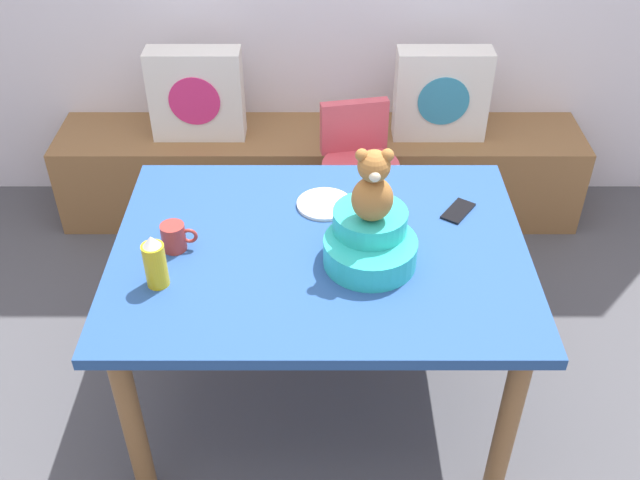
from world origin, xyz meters
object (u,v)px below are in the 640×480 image
at_px(infant_seat_teal, 370,241).
at_px(teddy_bear, 373,187).
at_px(pillow_floral_left, 197,94).
at_px(pillow_floral_right, 442,95).
at_px(cell_phone, 458,211).
at_px(dining_table, 320,268).
at_px(highchair, 360,170).
at_px(coffee_mug, 174,237).
at_px(book_stack, 347,128).
at_px(ketchup_bottle, 155,262).
at_px(dinner_plate_near, 325,204).

height_order(infant_seat_teal, teddy_bear, teddy_bear).
xyz_separation_m(pillow_floral_left, infant_seat_teal, (0.74, -1.30, 0.13)).
relative_size(pillow_floral_right, cell_phone, 3.06).
relative_size(dining_table, cell_phone, 9.57).
xyz_separation_m(highchair, coffee_mug, (-0.65, -0.83, 0.27)).
bearing_deg(highchair, pillow_floral_right, 46.17).
height_order(infant_seat_teal, cell_phone, infant_seat_teal).
distance_m(teddy_bear, cell_phone, 0.50).
bearing_deg(book_stack, ketchup_bottle, -113.59).
bearing_deg(pillow_floral_right, dinner_plate_near, -119.12).
bearing_deg(pillow_floral_left, coffee_mug, -85.07).
relative_size(dining_table, teddy_bear, 5.51).
bearing_deg(ketchup_bottle, pillow_floral_left, 93.26).
relative_size(highchair, infant_seat_teal, 2.39).
bearing_deg(dinner_plate_near, coffee_mug, -153.30).
distance_m(dinner_plate_near, cell_phone, 0.47).
height_order(pillow_floral_right, ketchup_bottle, ketchup_bottle).
height_order(highchair, cell_phone, highchair).
bearing_deg(teddy_bear, ketchup_bottle, -169.46).
xyz_separation_m(coffee_mug, dinner_plate_near, (0.49, 0.25, -0.04)).
relative_size(book_stack, coffee_mug, 1.67).
bearing_deg(pillow_floral_left, highchair, -28.70).
height_order(book_stack, infant_seat_teal, infant_seat_teal).
height_order(pillow_floral_left, pillow_floral_right, same).
relative_size(infant_seat_teal, coffee_mug, 2.75).
height_order(teddy_bear, coffee_mug, teddy_bear).
height_order(pillow_floral_right, teddy_bear, teddy_bear).
bearing_deg(cell_phone, infant_seat_teal, 73.23).
height_order(dining_table, ketchup_bottle, ketchup_bottle).
relative_size(pillow_floral_left, coffee_mug, 3.67).
bearing_deg(pillow_floral_right, ketchup_bottle, -127.06).
xyz_separation_m(dining_table, dinner_plate_near, (0.02, 0.24, 0.10)).
distance_m(book_stack, teddy_bear, 1.43).
bearing_deg(ketchup_bottle, cell_phone, 21.23).
xyz_separation_m(infant_seat_teal, ketchup_bottle, (-0.66, -0.12, 0.02)).
distance_m(book_stack, ketchup_bottle, 1.62).
distance_m(pillow_floral_right, coffee_mug, 1.64).
relative_size(pillow_floral_left, teddy_bear, 1.76).
height_order(dining_table, coffee_mug, coffee_mug).
height_order(pillow_floral_right, dining_table, pillow_floral_right).
bearing_deg(infant_seat_teal, highchair, 89.01).
xyz_separation_m(pillow_floral_right, book_stack, (-0.45, 0.02, -0.19)).
height_order(highchair, dinner_plate_near, highchair).
distance_m(pillow_floral_right, infant_seat_teal, 1.37).
bearing_deg(book_stack, dinner_plate_near, -96.27).
bearing_deg(dinner_plate_near, dining_table, -93.96).
distance_m(infant_seat_teal, dinner_plate_near, 0.34).
height_order(dining_table, cell_phone, cell_phone).
bearing_deg(coffee_mug, dining_table, 1.21).
height_order(pillow_floral_left, highchair, pillow_floral_left).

